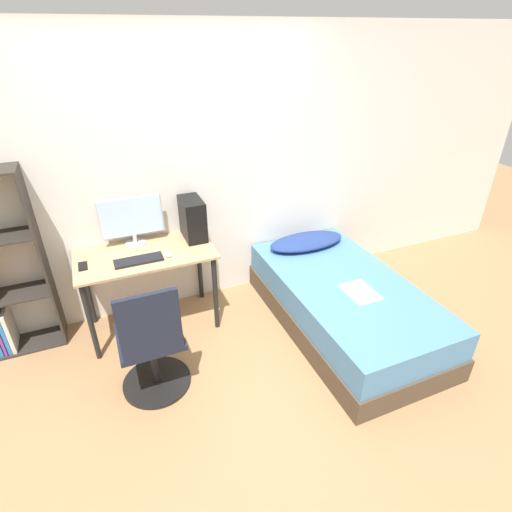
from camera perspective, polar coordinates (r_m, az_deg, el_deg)
ground_plane at (r=3.23m, az=-1.28°, el=-18.71°), size 14.00×14.00×0.00m
wall_back at (r=3.68m, az=-9.82°, el=10.88°), size 8.00×0.05×2.50m
desk at (r=3.56m, az=-15.35°, el=-1.18°), size 1.14×0.62×0.76m
office_chair at (r=3.06m, az=-14.56°, el=-12.99°), size 0.52×0.52×0.98m
bed at (r=3.75m, az=12.41°, el=-6.69°), size 1.06×1.97×0.47m
pillow at (r=4.11m, az=7.25°, el=2.09°), size 0.80×0.36×0.11m
magazine at (r=3.50m, az=14.66°, el=-5.02°), size 0.24×0.32×0.01m
monitor at (r=3.58m, az=-17.34°, el=5.08°), size 0.53×0.18×0.43m
keyboard at (r=3.38m, az=-16.41°, el=-0.58°), size 0.39×0.14×0.02m
pc_tower at (r=3.60m, az=-9.05°, el=5.28°), size 0.18×0.33×0.37m
mouse at (r=3.41m, az=-12.39°, el=0.22°), size 0.06×0.09×0.02m
phone at (r=3.46m, az=-23.51°, el=-1.34°), size 0.07×0.14×0.01m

